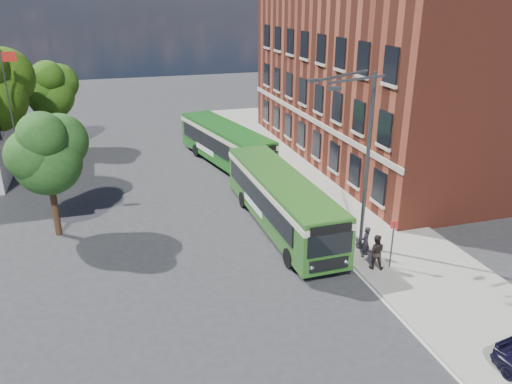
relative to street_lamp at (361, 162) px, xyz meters
name	(u,v)px	position (x,y,z in m)	size (l,w,h in m)	color
ground	(252,246)	(-4.84, 2.00, -4.79)	(120.00, 120.00, 0.00)	#2B2B2E
pavement	(315,180)	(2.16, 10.00, -4.72)	(6.00, 48.00, 0.15)	gray
kerb_line	(274,186)	(-0.89, 10.00, -4.79)	(0.12, 48.00, 0.01)	beige
brick_office	(384,69)	(9.16, 14.00, 2.18)	(12.10, 26.00, 14.20)	maroon
flagpole	(12,115)	(-17.29, 15.00, 0.15)	(0.95, 0.10, 9.00)	#3B3E40
street_lamp	(361,162)	(0.00, 0.00, 0.00)	(2.96, 2.38, 9.00)	#3B3E40
bus_stop_sign	(392,241)	(0.76, -2.20, -3.28)	(0.35, 0.08, 2.52)	#3B3E40
bus_front	(281,197)	(-2.68, 3.70, -2.96)	(2.86, 12.53, 3.02)	#295F1F
bus_rear	(225,141)	(-2.98, 15.52, -2.96)	(4.94, 11.90, 3.02)	#195817
pedestrian_a	(366,242)	(0.11, -0.94, -3.85)	(0.58, 0.38, 1.59)	black
pedestrian_b	(376,252)	(-0.02, -2.13, -3.77)	(0.85, 0.66, 1.75)	black
tree_left	(47,152)	(-14.52, 6.33, -0.09)	(4.11, 3.91, 6.93)	#352013
tree_right	(51,89)	(-15.58, 23.94, 0.23)	(4.38, 4.17, 7.40)	#352013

